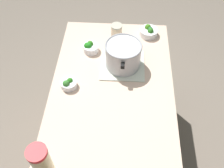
{
  "coord_description": "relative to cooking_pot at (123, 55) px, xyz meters",
  "views": [
    {
      "loc": [
        1.03,
        0.06,
        2.22
      ],
      "look_at": [
        0.0,
        0.0,
        0.94
      ],
      "focal_mm": 41.78,
      "sensor_mm": 36.0,
      "label": 1
    }
  ],
  "objects": [
    {
      "name": "broccoli_bowl_center",
      "position": [
        -0.33,
        0.19,
        -0.07
      ],
      "size": [
        0.14,
        0.14,
        0.08
      ],
      "color": "silver",
      "rests_on": "counter_slab"
    },
    {
      "name": "ground_plane",
      "position": [
        0.21,
        -0.06,
        -0.99
      ],
      "size": [
        8.0,
        8.0,
        0.0
      ],
      "primitive_type": "plane",
      "color": "#75685C"
    },
    {
      "name": "counter_slab",
      "position": [
        0.21,
        -0.06,
        -0.55
      ],
      "size": [
        1.34,
        0.8,
        0.89
      ],
      "primitive_type": "cube",
      "color": "#D3AF98",
      "rests_on": "ground_plane"
    },
    {
      "name": "dish_cloth",
      "position": [
        0.0,
        0.0,
        -0.1
      ],
      "size": [
        0.3,
        0.3,
        0.01
      ],
      "primitive_type": "cube",
      "color": "beige",
      "rests_on": "counter_slab"
    },
    {
      "name": "mason_jar",
      "position": [
        -0.27,
        -0.06,
        -0.04
      ],
      "size": [
        0.08,
        0.08,
        0.13
      ],
      "color": "beige",
      "rests_on": "counter_slab"
    },
    {
      "name": "broccoli_bowl_front",
      "position": [
        0.21,
        -0.34,
        -0.07
      ],
      "size": [
        0.11,
        0.11,
        0.07
      ],
      "color": "silver",
      "rests_on": "counter_slab"
    },
    {
      "name": "lemonade_pitcher",
      "position": [
        0.79,
        -0.35,
        0.04
      ],
      "size": [
        0.1,
        0.1,
        0.29
      ],
      "color": "beige",
      "rests_on": "counter_slab"
    },
    {
      "name": "broccoli_bowl_back",
      "position": [
        -0.13,
        -0.24,
        -0.07
      ],
      "size": [
        0.11,
        0.11,
        0.08
      ],
      "color": "silver",
      "rests_on": "counter_slab"
    },
    {
      "name": "cooking_pot",
      "position": [
        0.0,
        0.0,
        0.0
      ],
      "size": [
        0.31,
        0.24,
        0.18
      ],
      "color": "#B7B7BC",
      "rests_on": "dish_cloth"
    }
  ]
}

